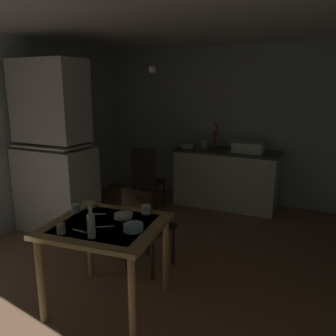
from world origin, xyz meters
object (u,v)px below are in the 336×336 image
sink_basin (249,147)px  glass_bottle (91,225)px  serving_bowl_wide (123,216)px  chair_by_counter (147,179)px  mug_dark (146,209)px  hand_pump (215,138)px  hutch_cabinet (54,153)px  mixing_bowl_counter (187,146)px  dining_table (106,236)px  chair_far_side (145,226)px

sink_basin → glass_bottle: sink_basin is taller
serving_bowl_wide → sink_basin: bearing=80.5°
chair_by_counter → serving_bowl_wide: (0.86, -1.99, 0.27)m
chair_by_counter → mug_dark: chair_by_counter is taller
hand_pump → mug_dark: hand_pump is taller
hutch_cabinet → mug_dark: hutch_cabinet is taller
hutch_cabinet → glass_bottle: (1.59, -1.33, -0.16)m
mug_dark → hutch_cabinet: bearing=156.7°
hand_pump → mixing_bowl_counter: bearing=-167.3°
serving_bowl_wide → chair_by_counter: bearing=113.5°
hand_pump → mixing_bowl_counter: size_ratio=1.92×
dining_table → mug_dark: bearing=60.8°
sink_basin → chair_far_side: 2.33m
mixing_bowl_counter → hand_pump: bearing=12.7°
hutch_cabinet → dining_table: hutch_cabinet is taller
hutch_cabinet → mixing_bowl_counter: hutch_cabinet is taller
dining_table → glass_bottle: 0.34m
sink_basin → mixing_bowl_counter: size_ratio=2.17×
sink_basin → hand_pump: (-0.53, 0.05, 0.09)m
hutch_cabinet → serving_bowl_wide: hutch_cabinet is taller
serving_bowl_wide → glass_bottle: (0.00, -0.43, 0.08)m
dining_table → hand_pump: bearing=90.3°
dining_table → mug_dark: 0.41m
hutch_cabinet → sink_basin: size_ratio=4.86×
hutch_cabinet → chair_by_counter: (0.73, 1.08, -0.51)m
hutch_cabinet → serving_bowl_wide: bearing=-29.7°
mixing_bowl_counter → glass_bottle: bearing=-80.7°
hutch_cabinet → dining_table: bearing=-35.1°
serving_bowl_wide → glass_bottle: glass_bottle is taller
hand_pump → mug_dark: 2.61m
glass_bottle → hutch_cabinet: bearing=140.1°
hand_pump → glass_bottle: size_ratio=1.55×
mixing_bowl_counter → serving_bowl_wide: size_ratio=1.29×
glass_bottle → chair_far_side: bearing=93.8°
mixing_bowl_counter → glass_bottle: size_ratio=0.81×
chair_far_side → mug_dark: (0.18, -0.31, 0.31)m
hand_pump → chair_far_side: hand_pump is taller
chair_far_side → glass_bottle: glass_bottle is taller
sink_basin → chair_by_counter: 1.57m
mixing_bowl_counter → mug_dark: 2.57m
mug_dark → glass_bottle: bearing=-101.6°
dining_table → chair_far_side: (0.00, 0.65, -0.16)m
sink_basin → glass_bottle: (-0.45, -3.14, -0.11)m
mixing_bowl_counter → mug_dark: mixing_bowl_counter is taller
hand_pump → chair_far_side: (0.02, -2.27, -0.57)m
hand_pump → mug_dark: size_ratio=4.64×
glass_bottle → mug_dark: bearing=78.4°
hand_pump → dining_table: 2.95m
hand_pump → chair_by_counter: hand_pump is taller
sink_basin → chair_by_counter: sink_basin is taller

